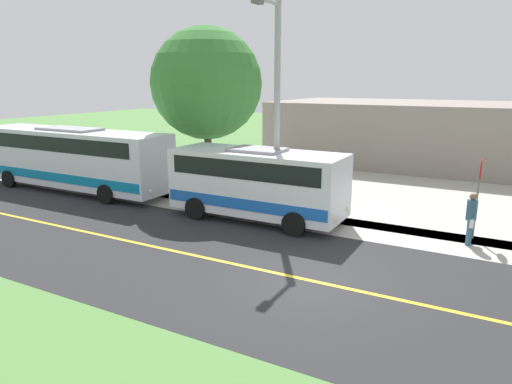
{
  "coord_description": "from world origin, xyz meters",
  "views": [
    {
      "loc": [
        11.25,
        4.48,
        5.48
      ],
      "look_at": [
        -3.5,
        -3.55,
        1.4
      ],
      "focal_mm": 32.34,
      "sensor_mm": 36.0,
      "label": 1
    }
  ],
  "objects_px": {
    "street_light_pole": "(276,104)",
    "tree_curbside": "(207,84)",
    "transit_bus_rear": "(72,156)",
    "commercial_building": "(413,133)",
    "pedestrian_with_bags": "(471,217)",
    "shuttle_bus_front": "(257,181)",
    "stop_sign": "(479,185)"
  },
  "relations": [
    {
      "from": "pedestrian_with_bags",
      "to": "commercial_building",
      "type": "xyz_separation_m",
      "value": [
        -16.05,
        -4.87,
        1.05
      ]
    },
    {
      "from": "pedestrian_with_bags",
      "to": "commercial_building",
      "type": "distance_m",
      "value": 16.81
    },
    {
      "from": "street_light_pole",
      "to": "tree_curbside",
      "type": "height_order",
      "value": "street_light_pole"
    },
    {
      "from": "tree_curbside",
      "to": "pedestrian_with_bags",
      "type": "bearing_deg",
      "value": 80.38
    },
    {
      "from": "pedestrian_with_bags",
      "to": "stop_sign",
      "type": "bearing_deg",
      "value": 172.65
    },
    {
      "from": "pedestrian_with_bags",
      "to": "street_light_pole",
      "type": "xyz_separation_m",
      "value": [
        0.47,
        -7.18,
        3.6
      ]
    },
    {
      "from": "street_light_pole",
      "to": "pedestrian_with_bags",
      "type": "bearing_deg",
      "value": 93.73
    },
    {
      "from": "stop_sign",
      "to": "commercial_building",
      "type": "height_order",
      "value": "commercial_building"
    },
    {
      "from": "pedestrian_with_bags",
      "to": "stop_sign",
      "type": "height_order",
      "value": "stop_sign"
    },
    {
      "from": "pedestrian_with_bags",
      "to": "transit_bus_rear",
      "type": "bearing_deg",
      "value": -87.46
    },
    {
      "from": "shuttle_bus_front",
      "to": "street_light_pole",
      "type": "bearing_deg",
      "value": 120.19
    },
    {
      "from": "shuttle_bus_front",
      "to": "transit_bus_rear",
      "type": "bearing_deg",
      "value": -90.02
    },
    {
      "from": "commercial_building",
      "to": "shuttle_bus_front",
      "type": "bearing_deg",
      "value": -9.79
    },
    {
      "from": "tree_curbside",
      "to": "transit_bus_rear",
      "type": "bearing_deg",
      "value": -65.67
    },
    {
      "from": "street_light_pole",
      "to": "commercial_building",
      "type": "bearing_deg",
      "value": 172.06
    },
    {
      "from": "pedestrian_with_bags",
      "to": "street_light_pole",
      "type": "relative_size",
      "value": 0.22
    },
    {
      "from": "shuttle_bus_front",
      "to": "stop_sign",
      "type": "bearing_deg",
      "value": 101.28
    },
    {
      "from": "transit_bus_rear",
      "to": "commercial_building",
      "type": "height_order",
      "value": "commercial_building"
    },
    {
      "from": "pedestrian_with_bags",
      "to": "stop_sign",
      "type": "relative_size",
      "value": 0.63
    },
    {
      "from": "street_light_pole",
      "to": "tree_curbside",
      "type": "bearing_deg",
      "value": -117.1
    },
    {
      "from": "shuttle_bus_front",
      "to": "tree_curbside",
      "type": "relative_size",
      "value": 0.89
    },
    {
      "from": "transit_bus_rear",
      "to": "pedestrian_with_bags",
      "type": "height_order",
      "value": "transit_bus_rear"
    },
    {
      "from": "stop_sign",
      "to": "tree_curbside",
      "type": "bearing_deg",
      "value": -96.08
    },
    {
      "from": "street_light_pole",
      "to": "tree_curbside",
      "type": "distance_m",
      "value": 5.58
    },
    {
      "from": "transit_bus_rear",
      "to": "stop_sign",
      "type": "xyz_separation_m",
      "value": [
        -1.57,
        18.54,
        0.22
      ]
    },
    {
      "from": "commercial_building",
      "to": "tree_curbside",
      "type": "bearing_deg",
      "value": -27.29
    },
    {
      "from": "shuttle_bus_front",
      "to": "stop_sign",
      "type": "relative_size",
      "value": 2.47
    },
    {
      "from": "pedestrian_with_bags",
      "to": "street_light_pole",
      "type": "distance_m",
      "value": 8.05
    },
    {
      "from": "street_light_pole",
      "to": "transit_bus_rear",
      "type": "bearing_deg",
      "value": -88.22
    },
    {
      "from": "transit_bus_rear",
      "to": "street_light_pole",
      "type": "relative_size",
      "value": 1.37
    },
    {
      "from": "stop_sign",
      "to": "commercial_building",
      "type": "relative_size",
      "value": 0.16
    },
    {
      "from": "pedestrian_with_bags",
      "to": "stop_sign",
      "type": "xyz_separation_m",
      "value": [
        -0.75,
        0.1,
        0.98
      ]
    }
  ]
}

